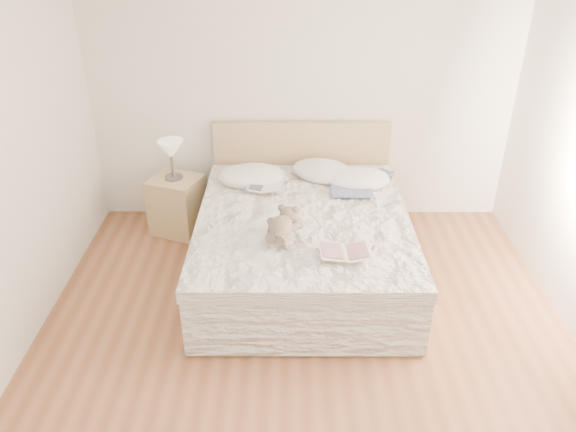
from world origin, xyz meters
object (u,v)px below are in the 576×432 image
object	(u,v)px
bed	(303,240)
teddy_bear	(280,235)
table_lamp	(171,152)
childrens_book	(345,252)
nightstand	(177,205)
photo_book	(265,187)

from	to	relation	value
bed	teddy_bear	size ratio (longest dim) A/B	6.22
table_lamp	childrens_book	bearing A→B (deg)	-42.97
teddy_bear	childrens_book	bearing A→B (deg)	-8.67
bed	teddy_bear	distance (m)	0.62
bed	nightstand	size ratio (longest dim) A/B	3.83
bed	childrens_book	size ratio (longest dim) A/B	5.77
nightstand	table_lamp	distance (m)	0.55
photo_book	childrens_book	world-z (taller)	same
bed	photo_book	world-z (taller)	bed
table_lamp	bed	bearing A→B (deg)	-29.84
childrens_book	bed	bearing A→B (deg)	108.25
nightstand	photo_book	size ratio (longest dim) A/B	1.86
nightstand	table_lamp	world-z (taller)	table_lamp
table_lamp	photo_book	distance (m)	0.95
nightstand	table_lamp	xyz separation A→B (m)	(-0.01, 0.01, 0.55)
photo_book	teddy_bear	distance (m)	0.86
table_lamp	photo_book	size ratio (longest dim) A/B	1.25
bed	table_lamp	size ratio (longest dim) A/B	5.73
nightstand	childrens_book	size ratio (longest dim) A/B	1.51
childrens_book	table_lamp	bearing A→B (deg)	133.13
teddy_bear	bed	bearing A→B (deg)	84.68
nightstand	childrens_book	distance (m)	2.04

